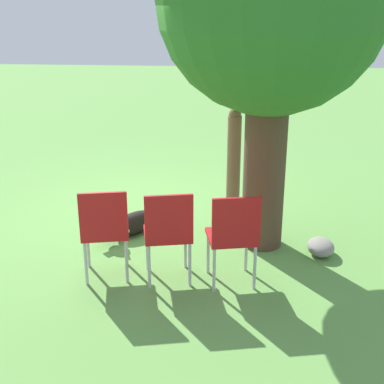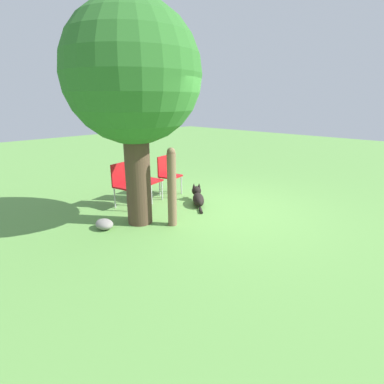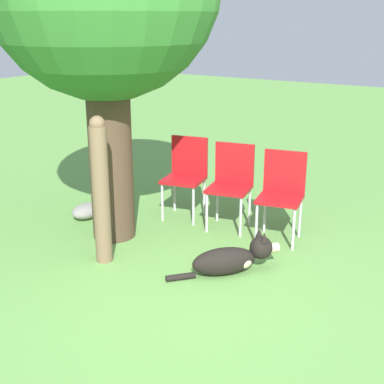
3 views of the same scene
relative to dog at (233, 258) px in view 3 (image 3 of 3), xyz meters
The scene contains 7 objects.
ground_plane 0.57m from the dog, 164.11° to the left, with size 30.00×30.00×0.00m, color #609947.
dog is the anchor object (origin of this frame).
fence_post 1.37m from the dog, 110.67° to the left, with size 0.16×0.16×1.41m.
red_chair_0 1.07m from the dog, ahead, with size 0.50×0.52×0.93m.
red_chair_1 1.23m from the dog, 30.20° to the left, with size 0.50×0.52×0.93m.
red_chair_2 1.61m from the dog, 49.39° to the left, with size 0.50×0.52×0.93m.
garden_rock 2.14m from the dog, 81.85° to the left, with size 0.37×0.28×0.17m.
Camera 3 is at (-3.39, -2.24, 2.25)m, focal length 50.00 mm.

